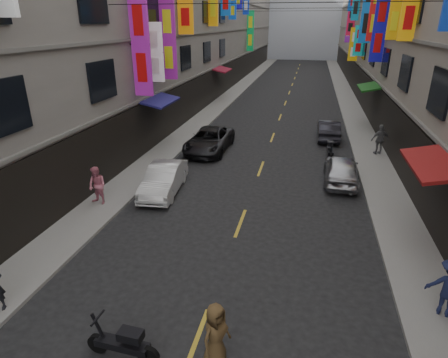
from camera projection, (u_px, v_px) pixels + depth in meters
The scene contains 14 objects.
sidewalk_left at pixel (225, 100), 37.34m from camera, with size 2.00×90.00×0.12m, color slate.
sidewalk_right at pixel (350, 105), 34.90m from camera, with size 2.00×90.00×0.12m, color slate.
haze_block at pixel (306, 2), 76.85m from camera, with size 18.00×8.00×22.00m, color silver.
street_awnings at pixel (245, 104), 20.85m from camera, with size 13.99×35.20×0.41m.
lane_markings at pixel (283, 110), 33.44m from camera, with size 0.12×80.20×0.01m.
scooter_crossing at pixel (123, 343), 8.53m from camera, with size 1.80×0.50×1.14m.
scooter_far_right at pixel (330, 150), 21.48m from camera, with size 0.50×1.80×1.14m.
car_left_mid at pixel (164, 179), 16.95m from camera, with size 1.37×3.93×1.29m, color silver.
car_left_far at pixel (209, 140), 22.46m from camera, with size 2.23×4.83×1.34m, color black.
car_right_mid at pixel (341, 169), 18.06m from camera, with size 1.57×3.90×1.33m, color #AFAFB3.
car_right_far at pixel (329, 130), 24.79m from camera, with size 1.36×3.89×1.28m, color #24232A.
pedestrian_lfar at pixel (97, 186), 15.55m from camera, with size 0.79×0.54×1.63m, color #D77289.
pedestrian_rfar at pixel (380, 139), 21.48m from camera, with size 1.02×0.58×1.75m, color #5F5F62.
pedestrian_crossing at pixel (216, 335), 8.31m from camera, with size 0.78×0.53×1.60m, color brown.
Camera 1 is at (2.19, 5.41, 7.21)m, focal length 30.00 mm.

